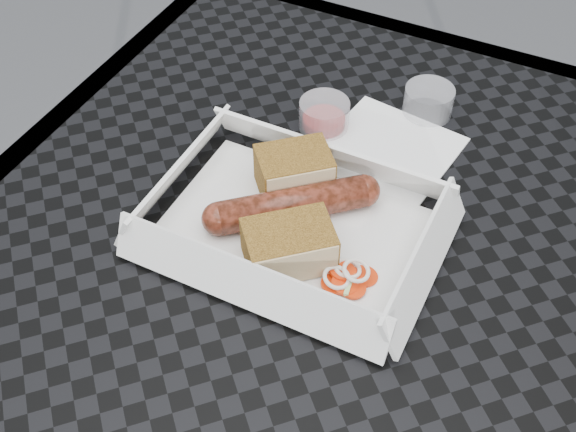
# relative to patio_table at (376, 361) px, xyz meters

# --- Properties ---
(patio_table) EXTENTS (0.80, 0.80, 0.74)m
(patio_table) POSITION_rel_patio_table_xyz_m (0.00, 0.00, 0.00)
(patio_table) COLOR black
(patio_table) RESTS_ON ground
(food_tray) EXTENTS (0.22, 0.15, 0.00)m
(food_tray) POSITION_rel_patio_table_xyz_m (-0.10, 0.04, 0.08)
(food_tray) COLOR white
(food_tray) RESTS_ON patio_table
(bratwurst) EXTENTS (0.13, 0.12, 0.03)m
(bratwurst) POSITION_rel_patio_table_xyz_m (-0.11, 0.06, 0.09)
(bratwurst) COLOR maroon
(bratwurst) RESTS_ON food_tray
(bread_near) EXTENTS (0.08, 0.08, 0.04)m
(bread_near) POSITION_rel_patio_table_xyz_m (-0.12, 0.09, 0.10)
(bread_near) COLOR brown
(bread_near) RESTS_ON food_tray
(bread_far) EXTENTS (0.09, 0.08, 0.04)m
(bread_far) POSITION_rel_patio_table_xyz_m (-0.09, 0.01, 0.10)
(bread_far) COLOR brown
(bread_far) RESTS_ON food_tray
(veg_garnish) EXTENTS (0.03, 0.03, 0.00)m
(veg_garnish) POSITION_rel_patio_table_xyz_m (-0.04, 0.01, 0.08)
(veg_garnish) COLOR red
(veg_garnish) RESTS_ON food_tray
(napkin) EXTENTS (0.14, 0.14, 0.00)m
(napkin) POSITION_rel_patio_table_xyz_m (-0.07, 0.18, 0.08)
(napkin) COLOR white
(napkin) RESTS_ON patio_table
(condiment_cup_sauce) EXTENTS (0.05, 0.05, 0.03)m
(condiment_cup_sauce) POSITION_rel_patio_table_xyz_m (-0.14, 0.18, 0.09)
(condiment_cup_sauce) COLOR maroon
(condiment_cup_sauce) RESTS_ON patio_table
(condiment_cup_empty) EXTENTS (0.05, 0.05, 0.03)m
(condiment_cup_empty) POSITION_rel_patio_table_xyz_m (-0.05, 0.25, 0.09)
(condiment_cup_empty) COLOR silver
(condiment_cup_empty) RESTS_ON patio_table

